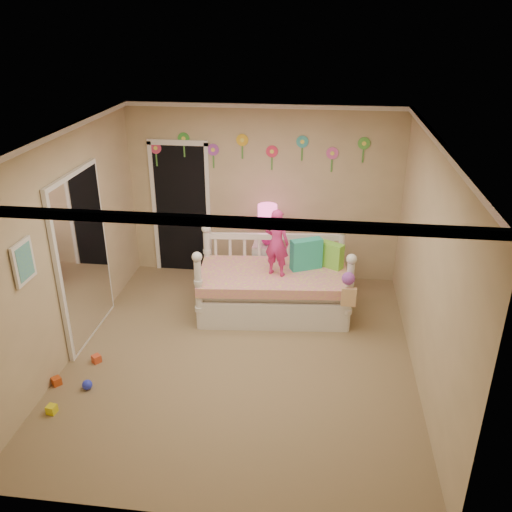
# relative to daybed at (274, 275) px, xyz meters

# --- Properties ---
(floor) EXTENTS (4.00, 4.50, 0.01)m
(floor) POSITION_rel_daybed_xyz_m (-0.27, -1.11, -0.54)
(floor) COLOR #7F684C
(floor) RESTS_ON ground
(ceiling) EXTENTS (4.00, 4.50, 0.01)m
(ceiling) POSITION_rel_daybed_xyz_m (-0.27, -1.11, 2.06)
(ceiling) COLOR white
(ceiling) RESTS_ON floor
(back_wall) EXTENTS (4.00, 0.01, 2.60)m
(back_wall) POSITION_rel_daybed_xyz_m (-0.27, 1.14, 0.76)
(back_wall) COLOR tan
(back_wall) RESTS_ON floor
(left_wall) EXTENTS (0.01, 4.50, 2.60)m
(left_wall) POSITION_rel_daybed_xyz_m (-2.27, -1.11, 0.76)
(left_wall) COLOR tan
(left_wall) RESTS_ON floor
(right_wall) EXTENTS (0.01, 4.50, 2.60)m
(right_wall) POSITION_rel_daybed_xyz_m (1.73, -1.11, 0.76)
(right_wall) COLOR tan
(right_wall) RESTS_ON floor
(crown_molding) EXTENTS (4.00, 4.50, 0.06)m
(crown_molding) POSITION_rel_daybed_xyz_m (-0.27, -1.11, 2.03)
(crown_molding) COLOR white
(crown_molding) RESTS_ON ceiling
(daybed) EXTENTS (2.09, 1.25, 1.08)m
(daybed) POSITION_rel_daybed_xyz_m (0.00, 0.00, 0.00)
(daybed) COLOR white
(daybed) RESTS_ON floor
(pillow_turquoise) EXTENTS (0.44, 0.31, 0.42)m
(pillow_turquoise) POSITION_rel_daybed_xyz_m (0.42, 0.15, 0.27)
(pillow_turquoise) COLOR #26C298
(pillow_turquoise) RESTS_ON daybed
(pillow_lime) EXTENTS (0.38, 0.30, 0.34)m
(pillow_lime) POSITION_rel_daybed_xyz_m (0.73, 0.25, 0.23)
(pillow_lime) COLOR #82E144
(pillow_lime) RESTS_ON daybed
(child) EXTENTS (0.38, 0.31, 0.90)m
(child) POSITION_rel_daybed_xyz_m (0.04, -0.08, 0.51)
(child) COLOR #DA3188
(child) RESTS_ON daybed
(nightstand) EXTENTS (0.41, 0.31, 0.67)m
(nightstand) POSITION_rel_daybed_xyz_m (-0.16, 0.72, -0.20)
(nightstand) COLOR white
(nightstand) RESTS_ON floor
(table_lamp) EXTENTS (0.27, 0.27, 0.60)m
(table_lamp) POSITION_rel_daybed_xyz_m (-0.16, 0.72, 0.53)
(table_lamp) COLOR #EC1F96
(table_lamp) RESTS_ON nightstand
(closet_doorway) EXTENTS (0.90, 0.04, 2.07)m
(closet_doorway) POSITION_rel_daybed_xyz_m (-1.52, 1.12, 0.49)
(closet_doorway) COLOR black
(closet_doorway) RESTS_ON back_wall
(flower_decals) EXTENTS (3.40, 0.02, 0.50)m
(flower_decals) POSITION_rel_daybed_xyz_m (-0.36, 1.12, 1.40)
(flower_decals) COLOR #B2668C
(flower_decals) RESTS_ON back_wall
(mirror_closet) EXTENTS (0.07, 1.30, 2.10)m
(mirror_closet) POSITION_rel_daybed_xyz_m (-2.23, -0.81, 0.51)
(mirror_closet) COLOR white
(mirror_closet) RESTS_ON left_wall
(wall_picture) EXTENTS (0.05, 0.34, 0.42)m
(wall_picture) POSITION_rel_daybed_xyz_m (-2.24, -2.01, 1.01)
(wall_picture) COLOR white
(wall_picture) RESTS_ON left_wall
(hanging_bag) EXTENTS (0.20, 0.16, 0.36)m
(hanging_bag) POSITION_rel_daybed_xyz_m (0.95, -0.52, 0.12)
(hanging_bag) COLOR beige
(hanging_bag) RESTS_ON daybed
(toy_scatter) EXTENTS (0.99, 1.41, 0.11)m
(toy_scatter) POSITION_rel_daybed_xyz_m (-2.02, -1.92, -0.49)
(toy_scatter) COLOR #996666
(toy_scatter) RESTS_ON floor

